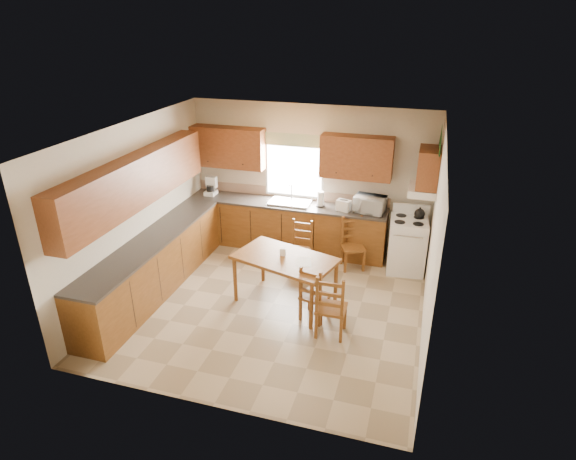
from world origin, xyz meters
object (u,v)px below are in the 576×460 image
(stove, at_px, (407,246))
(chair_near_right, at_px, (332,304))
(chair_far_left, at_px, (300,248))
(dining_table, at_px, (285,280))
(microwave, at_px, (370,204))
(chair_near_left, at_px, (315,292))
(chair_far_right, at_px, (353,244))

(stove, distance_m, chair_near_right, 2.37)
(chair_far_left, bearing_deg, chair_near_right, -60.80)
(dining_table, xyz_separation_m, chair_near_right, (0.85, -0.58, 0.09))
(microwave, xyz_separation_m, chair_near_left, (-0.46, -2.14, -0.63))
(dining_table, xyz_separation_m, chair_far_right, (0.81, 1.43, 0.06))
(stove, relative_size, dining_table, 0.62)
(microwave, relative_size, chair_near_right, 0.51)
(microwave, xyz_separation_m, dining_table, (-1.00, -1.86, -0.67))
(dining_table, distance_m, chair_far_right, 1.64)
(stove, xyz_separation_m, chair_far_right, (-0.90, -0.20, -0.01))
(microwave, height_order, dining_table, microwave)
(microwave, height_order, chair_far_right, microwave)
(chair_near_left, distance_m, chair_near_right, 0.43)
(chair_far_right, bearing_deg, chair_far_left, -179.52)
(dining_table, height_order, chair_near_left, chair_near_left)
(chair_far_left, bearing_deg, chair_near_left, -65.82)
(chair_near_left, bearing_deg, chair_far_right, -85.18)
(chair_far_right, bearing_deg, chair_near_right, -112.85)
(stove, relative_size, chair_far_left, 1.03)
(chair_near_left, bearing_deg, chair_far_left, -52.18)
(chair_near_right, bearing_deg, chair_far_left, -61.91)
(stove, height_order, dining_table, stove)
(stove, xyz_separation_m, microwave, (-0.71, 0.24, 0.60))
(dining_table, bearing_deg, chair_near_left, -10.75)
(microwave, bearing_deg, chair_near_right, -85.57)
(stove, height_order, chair_near_right, chair_near_right)
(chair_near_left, relative_size, chair_far_right, 0.96)
(chair_near_left, xyz_separation_m, chair_far_left, (-0.58, 1.32, 0.01))
(dining_table, bearing_deg, microwave, 78.25)
(chair_near_left, distance_m, chair_far_right, 1.72)
(dining_table, xyz_separation_m, chair_near_left, (0.54, -0.28, 0.04))
(dining_table, distance_m, chair_near_left, 0.61)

